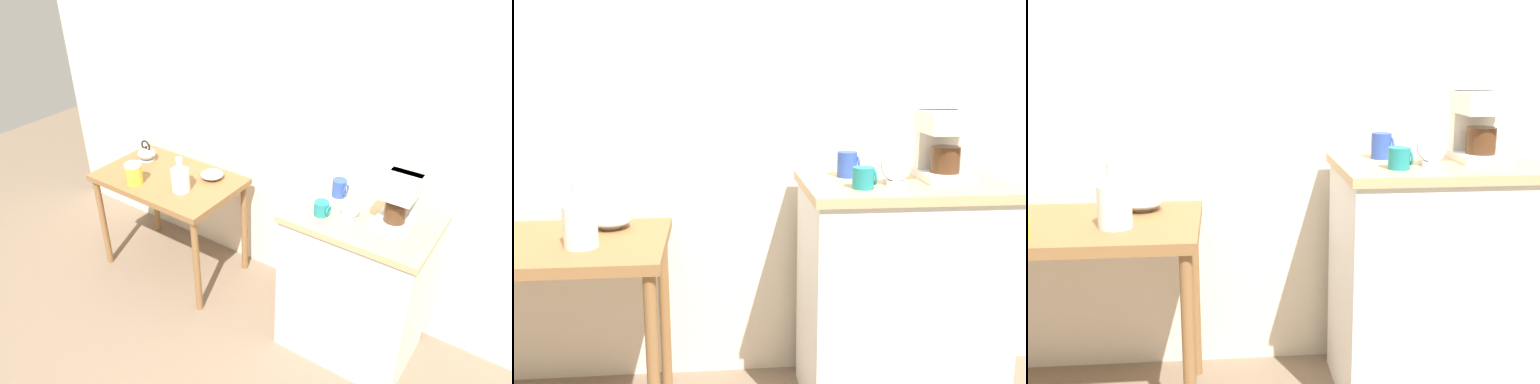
% 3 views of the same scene
% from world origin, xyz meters
% --- Properties ---
extents(back_wall, '(4.40, 0.10, 2.80)m').
position_xyz_m(back_wall, '(0.10, 0.41, 1.40)').
color(back_wall, beige).
rests_on(back_wall, ground_plane).
extents(wooden_table, '(0.95, 0.59, 0.75)m').
position_xyz_m(wooden_table, '(-0.71, -0.01, 0.65)').
color(wooden_table, olive).
rests_on(wooden_table, ground_plane).
extents(kitchen_counter, '(0.76, 0.55, 0.93)m').
position_xyz_m(kitchen_counter, '(0.66, 0.03, 0.47)').
color(kitchen_counter, white).
rests_on(kitchen_counter, ground_plane).
extents(bowl_stoneware, '(0.15, 0.15, 0.05)m').
position_xyz_m(bowl_stoneware, '(-0.46, 0.14, 0.77)').
color(bowl_stoneware, '#9E998C').
rests_on(bowl_stoneware, wooden_table).
extents(glass_carafe_vase, '(0.12, 0.12, 0.23)m').
position_xyz_m(glass_carafe_vase, '(-0.52, -0.09, 0.83)').
color(glass_carafe_vase, silver).
rests_on(glass_carafe_vase, wooden_table).
extents(coffee_maker, '(0.18, 0.22, 0.26)m').
position_xyz_m(coffee_maker, '(0.82, 0.06, 1.08)').
color(coffee_maker, white).
rests_on(coffee_maker, kitchen_counter).
extents(mug_blue, '(0.08, 0.08, 0.10)m').
position_xyz_m(mug_blue, '(0.47, 0.13, 0.98)').
color(mug_blue, '#2D4CAD').
rests_on(mug_blue, kitchen_counter).
extents(mug_dark_teal, '(0.09, 0.08, 0.08)m').
position_xyz_m(mug_dark_teal, '(0.48, -0.10, 0.97)').
color(mug_dark_teal, teal).
rests_on(mug_dark_teal, kitchen_counter).
extents(table_clock, '(0.11, 0.05, 0.12)m').
position_xyz_m(table_clock, '(0.61, -0.04, 0.99)').
color(table_clock, '#B2B5BA').
rests_on(table_clock, kitchen_counter).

